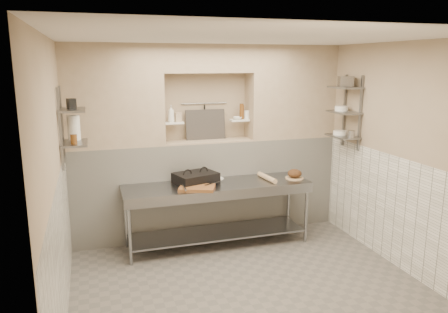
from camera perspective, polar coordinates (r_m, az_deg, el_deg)
name	(u,v)px	position (r m, az deg, el deg)	size (l,w,h in m)	color
floor	(247,288)	(5.37, 3.04, -16.78)	(4.00, 3.90, 0.10)	#67615B
ceiling	(250,33)	(4.70, 3.45, 15.84)	(4.00, 3.90, 0.10)	silver
wall_left	(50,183)	(4.56, -21.72, -3.30)	(0.10, 3.90, 2.80)	tan
wall_right	(403,157)	(5.86, 22.37, -0.04)	(0.10, 3.90, 2.80)	tan
wall_back	(203,139)	(6.71, -2.74, 2.33)	(4.00, 0.10, 2.80)	tan
wall_front	(351,236)	(3.13, 16.29, -9.92)	(4.00, 0.10, 2.80)	tan
backwall_lower	(208,187)	(6.63, -2.13, -4.00)	(4.00, 0.40, 1.40)	white
alcove_sill	(207,141)	(6.47, -2.18, 2.05)	(1.30, 0.40, 0.02)	tan
backwall_pillar_left	(113,96)	(6.17, -14.31, 7.66)	(1.35, 0.40, 1.40)	tan
backwall_pillar_right	(290,92)	(6.84, 8.66, 8.31)	(1.35, 0.40, 1.40)	tan
backwall_header	(207,59)	(6.36, -2.27, 12.66)	(1.30, 0.40, 0.40)	tan
wainscot_left	(63,250)	(4.78, -20.32, -11.36)	(0.02, 3.90, 1.40)	white
wainscot_right	(395,211)	(6.00, 21.38, -6.62)	(0.02, 3.90, 1.40)	white
alcove_shelf_left	(174,123)	(6.31, -6.60, 4.39)	(0.28, 0.16, 0.03)	white
alcove_shelf_right	(239,120)	(6.57, 2.03, 4.77)	(0.28, 0.16, 0.03)	white
utensil_rail	(204,103)	(6.56, -2.61, 6.95)	(0.02, 0.02, 0.70)	gray
hanging_steel	(205,115)	(6.55, -2.55, 5.46)	(0.02, 0.02, 0.30)	black
splash_panel	(206,125)	(6.52, -2.43, 4.19)	(0.60, 0.02, 0.45)	#383330
shelf_rail_left_a	(62,125)	(5.71, -20.40, 3.89)	(0.03, 0.03, 0.95)	slate
shelf_rail_left_b	(60,130)	(5.31, -20.61, 3.30)	(0.03, 0.03, 0.95)	slate
wall_shelf_left_lower	(74,143)	(5.53, -18.95, 1.65)	(0.30, 0.50, 0.03)	slate
wall_shelf_left_upper	(72,110)	(5.48, -19.24, 5.77)	(0.30, 0.50, 0.03)	slate
shelf_rail_right_a	(344,110)	(6.75, 15.46, 5.82)	(0.03, 0.03, 1.05)	slate
shelf_rail_right_b	(360,113)	(6.41, 17.37, 5.39)	(0.03, 0.03, 1.05)	slate
wall_shelf_right_lower	(343,136)	(6.55, 15.22, 2.56)	(0.30, 0.50, 0.03)	slate
wall_shelf_right_mid	(344,112)	(6.51, 15.40, 5.60)	(0.30, 0.50, 0.03)	slate
wall_shelf_right_upper	(345,87)	(6.48, 15.57, 8.68)	(0.30, 0.50, 0.03)	slate
prep_table	(218,202)	(6.12, -0.84, -5.95)	(2.60, 0.70, 0.90)	gray
panini_press	(196,178)	(6.07, -3.71, -2.85)	(0.65, 0.56, 0.15)	black
cutting_board	(197,188)	(5.81, -3.53, -4.11)	(0.46, 0.32, 0.04)	brown
knife_blade	(212,183)	(5.91, -1.56, -3.51)	(0.28, 0.03, 0.01)	gray
tongs	(185,187)	(5.71, -5.18, -4.03)	(0.03, 0.03, 0.27)	gray
mixing_bowl	(216,180)	(6.17, -1.07, -3.05)	(0.21, 0.21, 0.05)	white
rolling_pin	(267,178)	(6.28, 5.64, -2.75)	(0.07, 0.07, 0.47)	tan
bread_board	(294,178)	(6.41, 9.18, -2.79)	(0.27, 0.27, 0.02)	tan
bread_loaf	(295,173)	(6.39, 9.20, -2.19)	(0.20, 0.20, 0.12)	#4C2D19
bottle_soap	(171,114)	(6.28, -6.94, 5.58)	(0.09, 0.09, 0.24)	white
jar_alcove	(178,117)	(6.33, -6.01, 5.14)	(0.09, 0.09, 0.13)	tan
bowl_alcove	(237,118)	(6.54, 1.77, 5.04)	(0.13, 0.13, 0.04)	white
condiment_a	(242,112)	(6.57, 2.36, 5.82)	(0.06, 0.06, 0.21)	#5E3614
condiment_b	(241,111)	(6.57, 2.30, 5.91)	(0.06, 0.06, 0.23)	#5E3614
condiment_c	(247,115)	(6.60, 2.99, 5.47)	(0.08, 0.08, 0.13)	white
jug_left	(74,128)	(5.67, -19.03, 3.56)	(0.15, 0.15, 0.30)	white
jar_left	(74,139)	(5.40, -19.03, 2.15)	(0.08, 0.08, 0.11)	#5E3614
box_left_upper	(71,104)	(5.44, -19.31, 6.51)	(0.09, 0.09, 0.12)	black
bowl_right	(340,133)	(6.61, 14.90, 3.03)	(0.20, 0.20, 0.06)	white
canister_right	(351,134)	(6.37, 16.28, 2.81)	(0.10, 0.10, 0.10)	gray
bowl_right_mid	(341,108)	(6.56, 15.08, 6.09)	(0.19, 0.19, 0.07)	white
basket_right	(346,81)	(6.47, 15.60, 9.43)	(0.19, 0.23, 0.14)	gray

